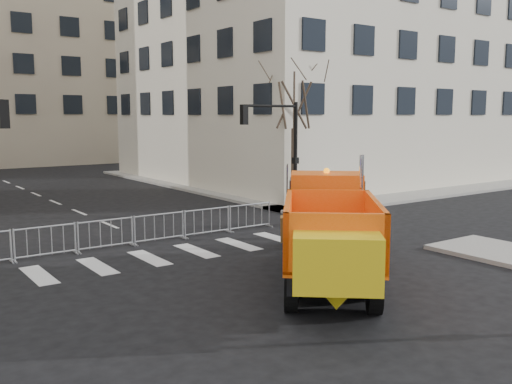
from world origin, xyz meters
TOP-DOWN VIEW (x-y plane):
  - ground at (0.00, 0.00)m, footprint 120.00×120.00m
  - sidewalk_back at (0.00, 8.50)m, footprint 64.00×5.00m
  - traffic_light_right at (8.50, 9.50)m, footprint 0.18×0.18m
  - crowd_barriers at (-0.75, 7.60)m, footprint 12.60×0.60m
  - street_tree at (9.20, 10.50)m, footprint 3.00×3.00m
  - plow_truck at (1.67, -0.30)m, footprint 7.85×8.69m
  - cop_a at (6.19, 3.38)m, footprint 0.73×0.60m
  - cop_b at (6.13, 4.54)m, footprint 1.02×0.93m
  - cop_c at (3.88, 2.97)m, footprint 1.12×0.95m
  - newspaper_box at (6.79, 7.04)m, footprint 0.54×0.51m

SIDE VIEW (x-z plane):
  - ground at x=0.00m, z-range 0.00..0.00m
  - sidewalk_back at x=0.00m, z-range 0.00..0.15m
  - crowd_barriers at x=-0.75m, z-range 0.00..1.10m
  - newspaper_box at x=6.79m, z-range 0.15..1.25m
  - cop_b at x=6.13m, z-range 0.00..1.69m
  - cop_a at x=6.19m, z-range 0.00..1.71m
  - cop_c at x=3.88m, z-range 0.00..1.80m
  - plow_truck at x=1.67m, z-range -0.20..3.40m
  - traffic_light_right at x=8.50m, z-range 0.00..5.40m
  - street_tree at x=9.20m, z-range 0.00..7.50m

